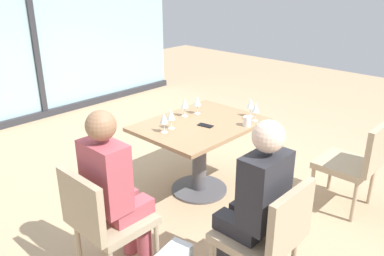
% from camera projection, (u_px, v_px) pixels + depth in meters
% --- Properties ---
extents(ground_plane, '(12.00, 12.00, 0.00)m').
position_uv_depth(ground_plane, '(199.00, 190.00, 4.00)').
color(ground_plane, tan).
extents(window_wall_backdrop, '(4.99, 0.10, 2.70)m').
position_uv_depth(window_wall_backdrop, '(33.00, 36.00, 5.58)').
color(window_wall_backdrop, '#95B7BC').
rests_on(window_wall_backdrop, ground_plane).
extents(dining_table_main, '(1.15, 0.87, 0.73)m').
position_uv_depth(dining_table_main, '(200.00, 142.00, 3.80)').
color(dining_table_main, '#997551').
rests_on(dining_table_main, ground_plane).
extents(chair_side_end, '(0.50, 0.46, 0.87)m').
position_uv_depth(chair_side_end, '(103.00, 218.00, 2.69)').
color(chair_side_end, tan).
rests_on(chair_side_end, ground_plane).
extents(chair_front_left, '(0.46, 0.50, 0.87)m').
position_uv_depth(chair_front_left, '(268.00, 233.00, 2.53)').
color(chair_front_left, tan).
rests_on(chair_front_left, ground_plane).
extents(chair_front_right, '(0.46, 0.50, 0.87)m').
position_uv_depth(chair_front_right, '(357.00, 160.00, 3.51)').
color(chair_front_right, tan).
rests_on(chair_front_right, ground_plane).
extents(person_side_end, '(0.39, 0.34, 1.26)m').
position_uv_depth(person_side_end, '(114.00, 186.00, 2.69)').
color(person_side_end, '#B24C56').
rests_on(person_side_end, ground_plane).
extents(person_front_left, '(0.34, 0.39, 1.26)m').
position_uv_depth(person_front_left, '(255.00, 200.00, 2.53)').
color(person_front_left, '#28282D').
rests_on(person_front_left, ground_plane).
extents(wine_glass_0, '(0.07, 0.07, 0.18)m').
position_uv_depth(wine_glass_0, '(197.00, 101.00, 3.92)').
color(wine_glass_0, silver).
rests_on(wine_glass_0, dining_table_main).
extents(wine_glass_1, '(0.07, 0.07, 0.18)m').
position_uv_depth(wine_glass_1, '(256.00, 108.00, 3.73)').
color(wine_glass_1, silver).
rests_on(wine_glass_1, dining_table_main).
extents(wine_glass_2, '(0.07, 0.07, 0.18)m').
position_uv_depth(wine_glass_2, '(164.00, 119.00, 3.45)').
color(wine_glass_2, silver).
rests_on(wine_glass_2, dining_table_main).
extents(wine_glass_3, '(0.07, 0.07, 0.18)m').
position_uv_depth(wine_glass_3, '(185.00, 104.00, 3.85)').
color(wine_glass_3, silver).
rests_on(wine_glass_3, dining_table_main).
extents(wine_glass_4, '(0.07, 0.07, 0.18)m').
position_uv_depth(wine_glass_4, '(171.00, 115.00, 3.54)').
color(wine_glass_4, silver).
rests_on(wine_glass_4, dining_table_main).
extents(wine_glass_5, '(0.07, 0.07, 0.18)m').
position_uv_depth(wine_glass_5, '(251.00, 104.00, 3.84)').
color(wine_glass_5, silver).
rests_on(wine_glass_5, dining_table_main).
extents(coffee_cup, '(0.08, 0.08, 0.09)m').
position_uv_depth(coffee_cup, '(247.00, 121.00, 3.64)').
color(coffee_cup, white).
rests_on(coffee_cup, dining_table_main).
extents(cell_phone_on_table, '(0.09, 0.15, 0.01)m').
position_uv_depth(cell_phone_on_table, '(205.00, 125.00, 3.65)').
color(cell_phone_on_table, black).
rests_on(cell_phone_on_table, dining_table_main).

